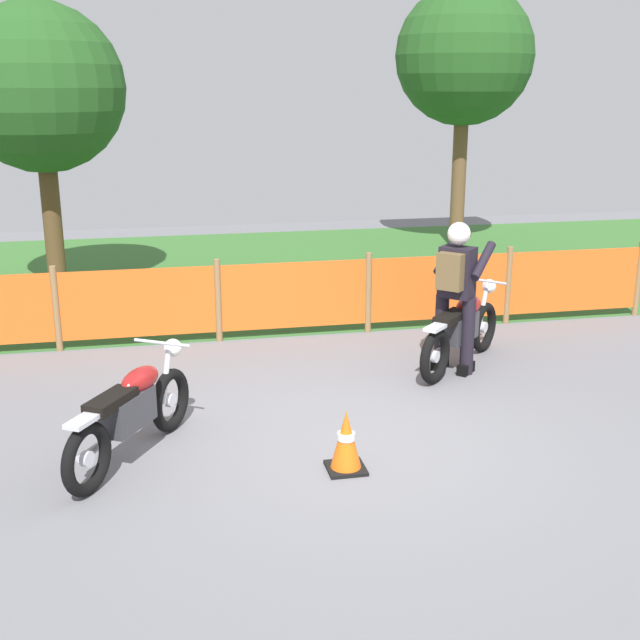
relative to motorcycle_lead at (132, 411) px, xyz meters
The scene contains 9 objects.
ground 2.03m from the motorcycle_lead, ahead, with size 24.00×24.00×0.02m, color slate.
grass_verge 7.30m from the motorcycle_lead, 74.26° to the left, with size 24.00×7.60×0.01m, color #386B2D.
barrier_fence 3.77m from the motorcycle_lead, 58.39° to the left, with size 9.75×0.08×1.05m.
tree_leftmost 6.84m from the motorcycle_lead, 101.13° to the left, with size 2.45×2.45×4.29m.
tree_near_left 11.07m from the motorcycle_lead, 54.13° to the left, with size 2.61×2.61×4.95m.
motorcycle_lead is the anchor object (origin of this frame).
motorcycle_trailing 4.01m from the motorcycle_lead, 25.05° to the left, with size 1.45×1.42×0.91m.
rider_trailing 3.85m from the motorcycle_lead, 23.99° to the left, with size 0.77×0.76×1.69m.
traffic_cone 1.84m from the motorcycle_lead, 18.61° to the right, with size 0.32×0.32×0.53m.
Camera 1 is at (-1.71, -6.61, 3.10)m, focal length 45.51 mm.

